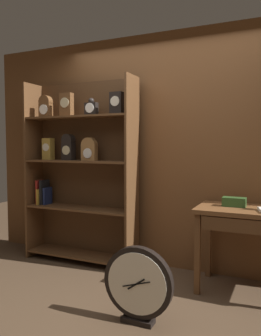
% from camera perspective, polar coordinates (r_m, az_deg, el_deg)
% --- Properties ---
extents(ground_plane, '(10.00, 10.00, 0.00)m').
position_cam_1_polar(ground_plane, '(2.92, -2.10, -24.09)').
color(ground_plane, '#4C3826').
extents(back_wood_panel, '(4.80, 0.05, 2.60)m').
position_cam_1_polar(back_wood_panel, '(3.81, 6.92, 2.81)').
color(back_wood_panel, brown).
rests_on(back_wood_panel, ground).
extents(bookshelf, '(1.36, 0.34, 2.11)m').
position_cam_1_polar(bookshelf, '(4.04, -8.55, -0.08)').
color(bookshelf, brown).
rests_on(bookshelf, ground).
extents(toolbox_small, '(0.21, 0.11, 0.09)m').
position_cam_1_polar(toolbox_small, '(3.39, 16.89, -5.43)').
color(toolbox_small, '#2D5123').
rests_on(toolbox_small, workbench).
extents(round_clock_large, '(0.56, 0.11, 0.60)m').
position_cam_1_polar(round_clock_large, '(2.76, 1.26, -18.82)').
color(round_clock_large, black).
rests_on(round_clock_large, ground).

